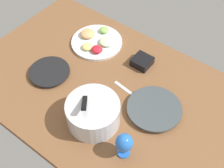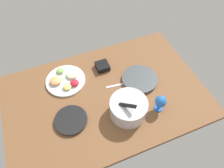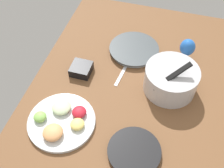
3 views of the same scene
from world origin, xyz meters
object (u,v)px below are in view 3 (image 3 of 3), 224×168
object	(u,v)px
hurricane_glass_blue	(187,48)
fruit_platter	(61,121)
square_bowl_black	(81,69)
dinner_plate_left	(134,50)
dinner_plate_right	(134,151)
mixing_bowl	(171,79)

from	to	relation	value
hurricane_glass_blue	fruit_platter	bearing A→B (deg)	-41.42
hurricane_glass_blue	square_bowl_black	distance (cm)	60.94
dinner_plate_left	square_bowl_black	distance (cm)	34.82
dinner_plate_left	dinner_plate_right	distance (cm)	65.89
dinner_plate_right	mixing_bowl	bearing A→B (deg)	167.23
dinner_plate_left	square_bowl_black	xyz separation A→B (cm)	(24.38, -24.82, 1.19)
square_bowl_black	dinner_plate_left	bearing A→B (deg)	134.49
dinner_plate_left	fruit_platter	world-z (taller)	fruit_platter
mixing_bowl	hurricane_glass_blue	world-z (taller)	mixing_bowl
dinner_plate_right	mixing_bowl	size ratio (longest dim) A/B	0.88
mixing_bowl	hurricane_glass_blue	xyz separation A→B (cm)	(-23.49, 5.52, 1.90)
mixing_bowl	fruit_platter	size ratio (longest dim) A/B	0.84
dinner_plate_right	fruit_platter	size ratio (longest dim) A/B	0.74
mixing_bowl	square_bowl_black	size ratio (longest dim) A/B	2.51
hurricane_glass_blue	square_bowl_black	xyz separation A→B (cm)	(25.66, -54.86, -6.69)
fruit_platter	square_bowl_black	bearing A→B (deg)	-176.36
fruit_platter	hurricane_glass_blue	distance (cm)	80.02
dinner_plate_right	hurricane_glass_blue	world-z (taller)	hurricane_glass_blue
dinner_plate_left	mixing_bowl	size ratio (longest dim) A/B	1.07
dinner_plate_left	mixing_bowl	distance (cm)	33.62
dinner_plate_right	square_bowl_black	size ratio (longest dim) A/B	2.20
hurricane_glass_blue	square_bowl_black	world-z (taller)	hurricane_glass_blue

